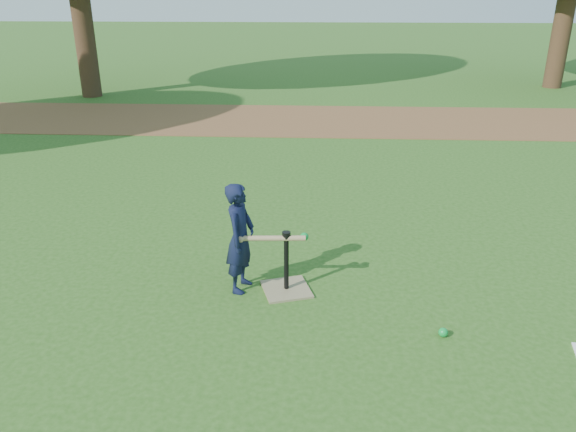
{
  "coord_description": "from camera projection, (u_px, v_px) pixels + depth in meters",
  "views": [
    {
      "loc": [
        -0.12,
        -4.44,
        2.74
      ],
      "look_at": [
        -0.39,
        0.56,
        0.65
      ],
      "focal_mm": 35.0,
      "sensor_mm": 36.0,
      "label": 1
    }
  ],
  "objects": [
    {
      "name": "wiffle_ball_ground",
      "position": [
        443.0,
        332.0,
        4.68
      ],
      "size": [
        0.08,
        0.08,
        0.08
      ],
      "primitive_type": "sphere",
      "color": "#0D9637",
      "rests_on": "ground"
    },
    {
      "name": "ground",
      "position": [
        327.0,
        306.0,
        5.14
      ],
      "size": [
        80.0,
        80.0,
        0.0
      ],
      "primitive_type": "plane",
      "color": "#285116",
      "rests_on": "ground"
    },
    {
      "name": "child",
      "position": [
        240.0,
        238.0,
        5.24
      ],
      "size": [
        0.33,
        0.44,
        1.07
      ],
      "primitive_type": "imported",
      "rotation": [
        0.0,
        0.0,
        1.36
      ],
      "color": "black",
      "rests_on": "ground"
    },
    {
      "name": "batting_tee",
      "position": [
        286.0,
        280.0,
        5.36
      ],
      "size": [
        0.54,
        0.54,
        0.61
      ],
      "color": "#90805B",
      "rests_on": "ground"
    },
    {
      "name": "swing_action",
      "position": [
        276.0,
        238.0,
        5.19
      ],
      "size": [
        0.66,
        0.18,
        0.08
      ],
      "color": "tan",
      "rests_on": "ground"
    },
    {
      "name": "dirt_strip",
      "position": [
        323.0,
        120.0,
        12.06
      ],
      "size": [
        24.0,
        3.0,
        0.01
      ],
      "primitive_type": "cube",
      "color": "brown",
      "rests_on": "ground"
    }
  ]
}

